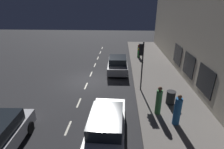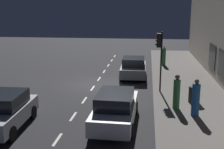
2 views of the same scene
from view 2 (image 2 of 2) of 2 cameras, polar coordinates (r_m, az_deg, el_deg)
ground_plane at (r=20.55m, az=-3.29°, el=-1.93°), size 60.00×60.00×0.00m
sidewalk at (r=20.38m, az=14.28°, el=-2.24°), size 4.50×32.00×0.15m
lane_centre_line at (r=19.60m, az=-3.81°, el=-2.68°), size 0.12×27.20×0.01m
traffic_light at (r=18.01m, az=9.26°, el=5.27°), size 0.45×0.32×3.72m
parked_car_0 at (r=13.46m, az=0.68°, el=-6.62°), size 1.95×4.62×1.58m
parked_car_1 at (r=13.99m, az=-20.54°, el=-6.73°), size 2.12×4.09×1.58m
parked_car_2 at (r=22.31m, az=4.22°, el=1.35°), size 2.01×4.04×1.58m
pedestrian_0 at (r=14.68m, az=16.08°, el=-4.61°), size 0.45×0.45×1.83m
pedestrian_1 at (r=15.45m, az=12.54°, el=-3.49°), size 0.38×0.38×1.82m
pedestrian_2 at (r=26.77m, az=10.11°, el=3.56°), size 0.50×0.50×1.76m
trash_bin at (r=16.83m, az=15.72°, el=-3.72°), size 0.59×0.59×0.90m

